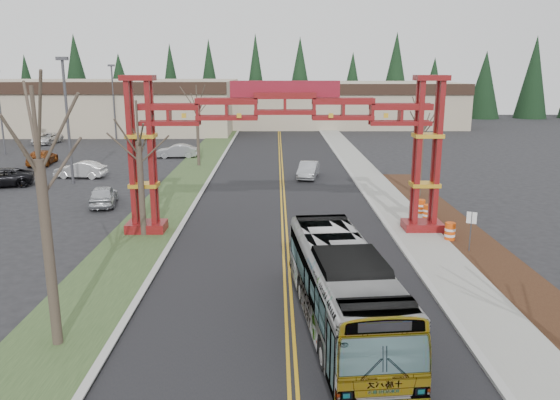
{
  "coord_description": "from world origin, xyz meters",
  "views": [
    {
      "loc": [
        -0.5,
        -12.37,
        9.25
      ],
      "look_at": [
        -0.31,
        12.68,
        3.19
      ],
      "focal_mm": 35.0,
      "sensor_mm": 36.0,
      "label": 1
    }
  ],
  "objects_px": {
    "barrel_north": "(421,207)",
    "silver_sedan": "(308,170)",
    "parked_car_far_a": "(177,151)",
    "gateway_arch": "(285,129)",
    "street_sign": "(471,224)",
    "parked_car_mid_a": "(42,157)",
    "parked_car_far_b": "(47,138)",
    "bare_tree_right_far": "(423,121)",
    "bare_tree_median_near": "(39,161)",
    "light_pole_near": "(67,112)",
    "retail_building_west": "(82,105)",
    "light_pole_mid": "(0,106)",
    "parked_car_near_a": "(103,195)",
    "barrel_south": "(450,232)",
    "parked_car_near_b": "(81,170)",
    "retail_building_east": "(339,104)",
    "light_pole_far": "(113,96)",
    "bare_tree_median_mid": "(138,142)",
    "barrel_mid": "(427,213)",
    "transit_bus": "(342,287)",
    "bare_tree_median_far": "(197,106)"
  },
  "relations": [
    {
      "from": "barrel_north",
      "to": "silver_sedan",
      "type": "bearing_deg",
      "value": 118.0
    },
    {
      "from": "silver_sedan",
      "to": "parked_car_far_a",
      "type": "height_order",
      "value": "parked_car_far_a"
    },
    {
      "from": "gateway_arch",
      "to": "street_sign",
      "type": "distance_m",
      "value": 11.09
    },
    {
      "from": "gateway_arch",
      "to": "parked_car_far_a",
      "type": "distance_m",
      "value": 29.68
    },
    {
      "from": "parked_car_mid_a",
      "to": "parked_car_far_b",
      "type": "bearing_deg",
      "value": -76.22
    },
    {
      "from": "gateway_arch",
      "to": "bare_tree_right_far",
      "type": "distance_m",
      "value": 13.22
    },
    {
      "from": "bare_tree_median_near",
      "to": "light_pole_near",
      "type": "distance_m",
      "value": 28.59
    },
    {
      "from": "parked_car_far_a",
      "to": "silver_sedan",
      "type": "bearing_deg",
      "value": 47.63
    },
    {
      "from": "retail_building_west",
      "to": "light_pole_mid",
      "type": "relative_size",
      "value": 5.06
    },
    {
      "from": "parked_car_far_b",
      "to": "street_sign",
      "type": "distance_m",
      "value": 57.1
    },
    {
      "from": "parked_car_near_a",
      "to": "barrel_south",
      "type": "xyz_separation_m",
      "value": [
        21.44,
        -8.27,
        -0.18
      ]
    },
    {
      "from": "parked_car_near_b",
      "to": "gateway_arch",
      "type": "bearing_deg",
      "value": 53.69
    },
    {
      "from": "bare_tree_right_far",
      "to": "barrel_south",
      "type": "bearing_deg",
      "value": -95.38
    },
    {
      "from": "gateway_arch",
      "to": "bare_tree_median_near",
      "type": "distance_m",
      "value": 15.51
    },
    {
      "from": "parked_car_near_b",
      "to": "barrel_south",
      "type": "relative_size",
      "value": 4.02
    },
    {
      "from": "retail_building_east",
      "to": "bare_tree_right_far",
      "type": "distance_m",
      "value": 53.36
    },
    {
      "from": "parked_car_near_b",
      "to": "bare_tree_median_near",
      "type": "bearing_deg",
      "value": 24.3
    },
    {
      "from": "retail_building_west",
      "to": "barrel_south",
      "type": "bearing_deg",
      "value": -55.09
    },
    {
      "from": "street_sign",
      "to": "retail_building_west",
      "type": "bearing_deg",
      "value": 124.31
    },
    {
      "from": "silver_sedan",
      "to": "street_sign",
      "type": "relative_size",
      "value": 1.97
    },
    {
      "from": "parked_car_mid_a",
      "to": "street_sign",
      "type": "height_order",
      "value": "street_sign"
    },
    {
      "from": "bare_tree_right_far",
      "to": "street_sign",
      "type": "xyz_separation_m",
      "value": [
        -0.57,
        -12.45,
        -4.02
      ]
    },
    {
      "from": "silver_sedan",
      "to": "barrel_north",
      "type": "height_order",
      "value": "silver_sedan"
    },
    {
      "from": "parked_car_near_b",
      "to": "light_pole_far",
      "type": "distance_m",
      "value": 27.43
    },
    {
      "from": "retail_building_east",
      "to": "street_sign",
      "type": "bearing_deg",
      "value": -90.5
    },
    {
      "from": "retail_building_west",
      "to": "bare_tree_median_mid",
      "type": "height_order",
      "value": "bare_tree_median_mid"
    },
    {
      "from": "bare_tree_right_far",
      "to": "light_pole_far",
      "type": "xyz_separation_m",
      "value": [
        -31.91,
        34.14,
        0.05
      ]
    },
    {
      "from": "barrel_mid",
      "to": "parked_car_far_b",
      "type": "bearing_deg",
      "value": 136.87
    },
    {
      "from": "parked_car_mid_a",
      "to": "barrel_south",
      "type": "xyz_separation_m",
      "value": [
        32.52,
        -24.76,
        -0.19
      ]
    },
    {
      "from": "parked_car_far_a",
      "to": "parked_car_far_b",
      "type": "xyz_separation_m",
      "value": [
        -18.27,
        11.11,
        -0.03
      ]
    },
    {
      "from": "parked_car_near_b",
      "to": "barrel_north",
      "type": "height_order",
      "value": "parked_car_near_b"
    },
    {
      "from": "transit_bus",
      "to": "silver_sedan",
      "type": "xyz_separation_m",
      "value": [
        0.4,
        27.86,
        -0.83
      ]
    },
    {
      "from": "retail_building_west",
      "to": "barrel_north",
      "type": "bearing_deg",
      "value": -52.33
    },
    {
      "from": "bare_tree_median_far",
      "to": "barrel_south",
      "type": "xyz_separation_m",
      "value": [
        17.01,
        -23.95,
        -5.25
      ]
    },
    {
      "from": "retail_building_west",
      "to": "bare_tree_right_far",
      "type": "height_order",
      "value": "bare_tree_right_far"
    },
    {
      "from": "parked_car_far_a",
      "to": "bare_tree_median_far",
      "type": "bearing_deg",
      "value": 28.28
    },
    {
      "from": "gateway_arch",
      "to": "bare_tree_median_mid",
      "type": "xyz_separation_m",
      "value": [
        -8.0,
        -0.72,
        -0.65
      ]
    },
    {
      "from": "bare_tree_median_mid",
      "to": "light_pole_near",
      "type": "bearing_deg",
      "value": 122.48
    },
    {
      "from": "transit_bus",
      "to": "parked_car_far_b",
      "type": "relative_size",
      "value": 2.25
    },
    {
      "from": "gateway_arch",
      "to": "transit_bus",
      "type": "xyz_separation_m",
      "value": [
        1.9,
        -11.92,
        -4.45
      ]
    },
    {
      "from": "bare_tree_median_far",
      "to": "light_pole_near",
      "type": "relative_size",
      "value": 0.76
    },
    {
      "from": "transit_bus",
      "to": "silver_sedan",
      "type": "height_order",
      "value": "transit_bus"
    },
    {
      "from": "parked_car_far_a",
      "to": "bare_tree_median_far",
      "type": "distance_m",
      "value": 7.75
    },
    {
      "from": "gateway_arch",
      "to": "retail_building_east",
      "type": "bearing_deg",
      "value": 80.83
    },
    {
      "from": "barrel_mid",
      "to": "bare_tree_median_mid",
      "type": "bearing_deg",
      "value": -169.63
    },
    {
      "from": "street_sign",
      "to": "barrel_mid",
      "type": "xyz_separation_m",
      "value": [
        -0.5,
        6.19,
        -1.06
      ]
    },
    {
      "from": "bare_tree_median_far",
      "to": "barrel_south",
      "type": "bearing_deg",
      "value": -54.62
    },
    {
      "from": "retail_building_east",
      "to": "parked_car_near_a",
      "type": "relative_size",
      "value": 9.09
    },
    {
      "from": "parked_car_far_a",
      "to": "barrel_south",
      "type": "relative_size",
      "value": 4.02
    },
    {
      "from": "gateway_arch",
      "to": "bare_tree_median_far",
      "type": "bearing_deg",
      "value": 109.97
    }
  ]
}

